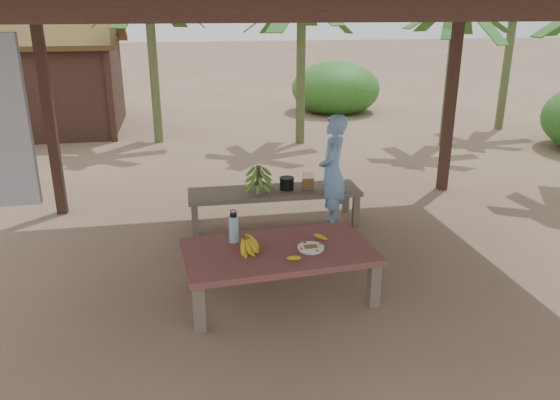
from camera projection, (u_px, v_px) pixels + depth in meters
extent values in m
plane|color=brown|center=(297.00, 271.00, 5.87)|extent=(80.00, 80.00, 0.00)
cube|color=black|center=(49.00, 115.00, 7.06)|extent=(0.13, 0.13, 2.70)
cube|color=black|center=(450.00, 102.00, 8.03)|extent=(0.13, 0.13, 2.70)
cube|color=black|center=(396.00, 4.00, 2.83)|extent=(5.80, 0.14, 0.18)
cube|color=black|center=(262.00, 5.00, 7.09)|extent=(5.80, 0.14, 0.18)
cube|color=brown|center=(199.00, 308.00, 4.72)|extent=(0.11, 0.11, 0.44)
cube|color=brown|center=(374.00, 285.00, 5.12)|extent=(0.11, 0.11, 0.44)
cube|color=brown|center=(189.00, 266.00, 5.49)|extent=(0.11, 0.11, 0.44)
cube|color=brown|center=(342.00, 248.00, 5.88)|extent=(0.11, 0.11, 0.44)
cube|color=maroon|center=(278.00, 251.00, 5.22)|extent=(1.87, 1.13, 0.06)
cube|color=brown|center=(195.00, 220.00, 6.71)|extent=(0.08, 0.08, 0.40)
cube|color=brown|center=(356.00, 210.00, 7.04)|extent=(0.08, 0.08, 0.40)
cube|color=brown|center=(194.00, 207.00, 7.14)|extent=(0.08, 0.08, 0.40)
cube|color=brown|center=(346.00, 198.00, 7.47)|extent=(0.08, 0.08, 0.40)
cube|color=brown|center=(274.00, 192.00, 7.02)|extent=(2.21, 0.63, 0.05)
cylinder|color=white|center=(311.00, 249.00, 5.18)|extent=(0.23, 0.23, 0.01)
cylinder|color=white|center=(311.00, 248.00, 5.18)|extent=(0.25, 0.25, 0.02)
cube|color=brown|center=(311.00, 247.00, 5.18)|extent=(0.13, 0.09, 0.02)
ellipsoid|color=yellow|center=(294.00, 258.00, 4.97)|extent=(0.15, 0.08, 0.04)
ellipsoid|color=yellow|center=(321.00, 237.00, 5.42)|extent=(0.15, 0.13, 0.04)
cylinder|color=#4297D0|center=(234.00, 229.00, 5.32)|extent=(0.09, 0.09, 0.27)
cylinder|color=black|center=(233.00, 215.00, 5.27)|extent=(0.07, 0.07, 0.03)
torus|color=black|center=(233.00, 212.00, 5.26)|extent=(0.06, 0.01, 0.06)
cylinder|color=black|center=(287.00, 184.00, 7.02)|extent=(0.18, 0.18, 0.15)
imported|color=#6892C5|center=(332.00, 172.00, 6.85)|extent=(0.52, 0.62, 1.45)
cube|color=black|center=(24.00, 86.00, 12.16)|extent=(4.00, 3.00, 2.00)
cube|color=brown|center=(3.00, 23.00, 10.92)|extent=(4.40, 1.73, 1.00)
cube|color=brown|center=(24.00, 21.00, 12.49)|extent=(4.40, 1.73, 1.00)
cylinder|color=#596638|center=(450.00, 74.00, 10.64)|extent=(0.18, 0.18, 2.88)
cylinder|color=#596638|center=(301.00, 69.00, 10.82)|extent=(0.18, 0.18, 3.00)
cylinder|color=#596638|center=(153.00, 66.00, 10.88)|extent=(0.18, 0.18, 3.11)
cylinder|color=#596638|center=(509.00, 52.00, 12.00)|extent=(0.18, 0.18, 3.44)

